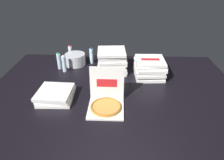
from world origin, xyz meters
TOP-DOWN VIEW (x-y plane):
  - ground_plane at (0.00, 0.00)m, footprint 3.20×2.40m
  - open_pizza_box at (-0.07, -0.25)m, footprint 0.39×0.43m
  - pizza_stack_right_near at (0.49, 0.47)m, footprint 0.43×0.44m
  - pizza_stack_right_far at (-0.68, -0.13)m, footprint 0.42×0.41m
  - pizza_stack_center_far at (-0.04, 0.61)m, footprint 0.45×0.45m
  - ice_bucket at (-0.63, 0.82)m, footprint 0.32×0.32m
  - water_bottle_0 at (-0.38, 0.89)m, footprint 0.06×0.06m
  - water_bottle_1 at (-0.75, 0.58)m, footprint 0.06×0.06m
  - water_bottle_2 at (-0.85, 0.67)m, footprint 0.06×0.06m
  - water_bottle_3 at (-0.74, 0.99)m, footprint 0.06×0.06m

SIDE VIEW (x-z plane):
  - ground_plane at x=0.00m, z-range -0.02..0.00m
  - pizza_stack_right_far at x=-0.68m, z-range 0.00..0.11m
  - open_pizza_box at x=-0.07m, z-range -0.13..0.28m
  - ice_bucket at x=-0.63m, z-range 0.00..0.18m
  - water_bottle_0 at x=-0.38m, z-range -0.01..0.25m
  - water_bottle_1 at x=-0.75m, z-range -0.01..0.25m
  - water_bottle_2 at x=-0.85m, z-range -0.01..0.25m
  - water_bottle_3 at x=-0.74m, z-range -0.01..0.25m
  - pizza_stack_right_near at x=0.49m, z-range 0.00..0.26m
  - pizza_stack_center_far at x=-0.04m, z-range 0.00..0.34m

